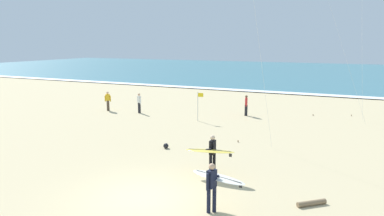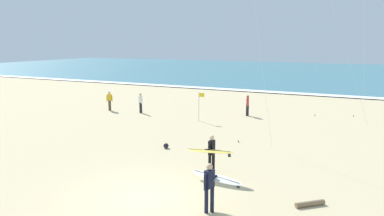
# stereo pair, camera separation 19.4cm
# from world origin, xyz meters

# --- Properties ---
(ground_plane) EXTENTS (160.00, 160.00, 0.00)m
(ground_plane) POSITION_xyz_m (0.00, 0.00, 0.00)
(ground_plane) COLOR #CCB789
(ocean_water) EXTENTS (160.00, 60.00, 0.08)m
(ocean_water) POSITION_xyz_m (0.00, 58.93, 0.04)
(ocean_water) COLOR teal
(ocean_water) RESTS_ON ground
(shoreline_foam) EXTENTS (160.00, 1.69, 0.01)m
(shoreline_foam) POSITION_xyz_m (0.00, 29.23, 0.09)
(shoreline_foam) COLOR white
(shoreline_foam) RESTS_ON ocean_water
(surfer_lead) EXTENTS (2.18, 0.90, 1.71)m
(surfer_lead) POSITION_xyz_m (1.44, 3.16, 1.04)
(surfer_lead) COLOR black
(surfer_lead) RESTS_ON ground
(surfer_trailing) EXTENTS (2.17, 1.15, 1.71)m
(surfer_trailing) POSITION_xyz_m (2.76, 0.19, 1.05)
(surfer_trailing) COLOR black
(surfer_trailing) RESTS_ON ground
(bystander_red_top) EXTENTS (0.26, 0.49, 1.59)m
(bystander_red_top) POSITION_xyz_m (-0.72, 15.79, 0.81)
(bystander_red_top) COLOR black
(bystander_red_top) RESTS_ON ground
(bystander_white_top) EXTENTS (0.45, 0.31, 1.59)m
(bystander_white_top) POSITION_xyz_m (-8.73, 13.23, 0.81)
(bystander_white_top) COLOR black
(bystander_white_top) RESTS_ON ground
(bystander_yellow_top) EXTENTS (0.45, 0.31, 1.59)m
(bystander_yellow_top) POSITION_xyz_m (-11.61, 13.00, 0.81)
(bystander_yellow_top) COLOR #4C3D2D
(bystander_yellow_top) RESTS_ON ground
(lifeguard_flag) EXTENTS (0.45, 0.05, 2.10)m
(lifeguard_flag) POSITION_xyz_m (-3.28, 12.54, 1.27)
(lifeguard_flag) COLOR silver
(lifeguard_flag) RESTS_ON ground
(beach_ball) EXTENTS (0.28, 0.28, 0.28)m
(beach_ball) POSITION_xyz_m (-2.16, 5.72, 0.14)
(beach_ball) COLOR black
(beach_ball) RESTS_ON ground
(driftwood_log) EXTENTS (0.95, 0.86, 0.18)m
(driftwood_log) POSITION_xyz_m (5.68, 1.93, 0.09)
(driftwood_log) COLOR #846B4C
(driftwood_log) RESTS_ON ground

